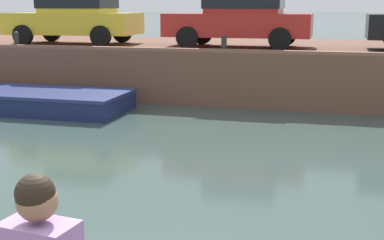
% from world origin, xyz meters
% --- Properties ---
extents(ground_plane, '(400.00, 400.00, 0.00)m').
position_xyz_m(ground_plane, '(0.00, 5.24, 0.00)').
color(ground_plane, '#384C47').
extents(far_quay_wall, '(60.00, 6.00, 1.41)m').
position_xyz_m(far_quay_wall, '(0.00, 13.47, 0.71)').
color(far_quay_wall, brown).
rests_on(far_quay_wall, ground).
extents(far_wall_coping, '(60.00, 0.24, 0.08)m').
position_xyz_m(far_wall_coping, '(0.00, 10.59, 1.45)').
color(far_wall_coping, brown).
rests_on(far_wall_coping, far_quay_wall).
extents(boat_moored_west_navy, '(6.36, 2.05, 0.50)m').
position_xyz_m(boat_moored_west_navy, '(-6.21, 8.97, 0.25)').
color(boat_moored_west_navy, navy).
rests_on(boat_moored_west_navy, ground).
extents(car_leftmost_yellow, '(4.04, 2.16, 1.54)m').
position_xyz_m(car_leftmost_yellow, '(-6.18, 12.40, 2.26)').
color(car_leftmost_yellow, yellow).
rests_on(car_leftmost_yellow, far_quay_wall).
extents(car_left_inner_red, '(4.08, 1.93, 1.54)m').
position_xyz_m(car_left_inner_red, '(-1.06, 12.40, 2.26)').
color(car_left_inner_red, '#B2231E').
rests_on(car_left_inner_red, far_quay_wall).
extents(mooring_bollard_west, '(0.15, 0.15, 0.44)m').
position_xyz_m(mooring_bollard_west, '(-7.19, 10.72, 1.65)').
color(mooring_bollard_west, '#2D2B28').
rests_on(mooring_bollard_west, far_quay_wall).
extents(mooring_bollard_mid, '(0.15, 0.15, 0.44)m').
position_xyz_m(mooring_bollard_mid, '(-1.19, 10.72, 1.65)').
color(mooring_bollard_mid, '#2D2B28').
rests_on(mooring_bollard_mid, far_quay_wall).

